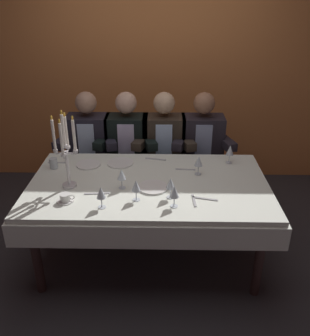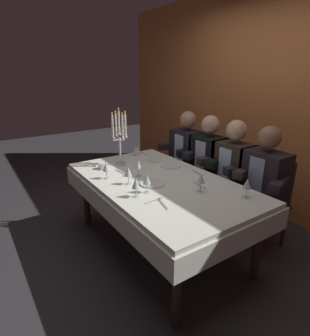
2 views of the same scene
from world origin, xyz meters
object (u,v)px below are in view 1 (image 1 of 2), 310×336
Objects in this scene: dinner_plate_2 at (120,163)px; dinner_plate_0 at (88,165)px; seated_diner_1 at (127,141)px; wine_glass_5 at (101,193)px; wine_glass_2 at (171,184)px; coffee_cup_0 at (65,198)px; dinner_plate_1 at (153,187)px; wine_glass_3 at (199,161)px; wine_glass_1 at (136,186)px; dining_table at (149,195)px; candelabra at (66,152)px; wine_glass_4 at (122,175)px; wine_glass_6 at (230,151)px; seated_diner_3 at (202,141)px; wine_glass_0 at (174,192)px; seated_diner_0 at (89,141)px; seated_diner_2 at (164,141)px; water_tumbler_0 at (54,163)px.

dinner_plate_0 is at bearing -172.05° from dinner_plate_2.
wine_glass_5 is at bearing -93.09° from seated_diner_1.
wine_glass_2 is 1.24× the size of coffee_cup_0.
dinner_plate_0 and dinner_plate_1 have the same top height.
dinner_plate_2 is 0.19× the size of seated_diner_1.
wine_glass_3 is at bearing -15.81° from dinner_plate_2.
dinner_plate_2 is 0.65m from wine_glass_1.
seated_diner_1 is (-0.17, 1.17, -0.12)m from wine_glass_1.
candelabra is at bearing -172.32° from dining_table.
seated_diner_1 is (0.37, 0.97, -0.30)m from candelabra.
wine_glass_4 is 1.24× the size of coffee_cup_0.
dining_table is 9.21× the size of dinner_plate_0.
wine_glass_6 is 1.24× the size of coffee_cup_0.
wine_glass_1 and wine_glass_4 have the same top height.
wine_glass_3 is at bearing 24.52° from coffee_cup_0.
seated_diner_3 reaches higher than dinner_plate_2.
wine_glass_2 is 0.13× the size of seated_diner_3.
dinner_plate_0 is 0.17× the size of seated_diner_1.
wine_glass_0 is 0.51m from wine_glass_5.
seated_diner_0 is at bearing 113.77° from wine_glass_4.
dinner_plate_2 is 0.19× the size of seated_diner_2.
seated_diner_1 is at bearing 0.00° from seated_diner_0.
wine_glass_1 is at bearing -64.45° from seated_diner_0.
seated_diner_0 is at bearing 144.65° from wine_glass_3.
dinner_plate_2 is at bearing 164.19° from wine_glass_3.
candelabra is at bearing -130.23° from dinner_plate_2.
wine_glass_2 reaches higher than dinner_plate_2.
seated_diner_0 reaches higher than dinner_plate_0.
wine_glass_2 is (0.78, -0.16, -0.18)m from candelabra.
candelabra reaches higher than wine_glass_3.
wine_glass_4 is at bearing 27.92° from coffee_cup_0.
seated_diner_2 is (0.38, 0.55, -0.01)m from dinner_plate_2.
dinner_plate_0 is 0.96m from wine_glass_3.
wine_glass_1 is (-0.27, 0.08, 0.00)m from wine_glass_0.
wine_glass_0 is 1.00× the size of wine_glass_1.
dinner_plate_1 is at bearing 39.03° from wine_glass_5.
seated_diner_2 is at bearing 0.00° from seated_diner_0.
dinner_plate_2 is at bearing 126.84° from wine_glass_2.
dinner_plate_0 is at bearing -176.42° from wine_glass_6.
wine_glass_0 is 1.00× the size of wine_glass_5.
dining_table is at bearing -151.88° from wine_glass_6.
dining_table is at bearing -54.22° from seated_diner_0.
candelabra reaches higher than seated_diner_2.
wine_glass_5 is at bearing -72.07° from dinner_plate_0.
dinner_plate_1 is at bearing -55.53° from seated_diner_0.
wine_glass_3 and wine_glass_6 have the same top height.
wine_glass_3 is 0.13× the size of seated_diner_2.
seated_diner_0 is at bearing 91.31° from candelabra.
water_tumbler_0 reaches higher than dinner_plate_1.
water_tumbler_0 is at bearing 145.06° from wine_glass_1.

